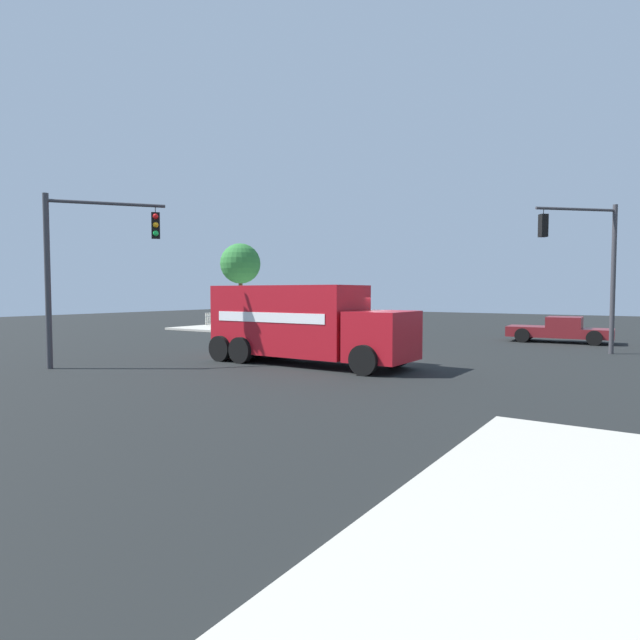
{
  "coord_description": "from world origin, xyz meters",
  "views": [
    {
      "loc": [
        18.19,
        10.05,
        2.7
      ],
      "look_at": [
        2.09,
        -0.48,
        1.67
      ],
      "focal_mm": 29.52,
      "sensor_mm": 36.0,
      "label": 1
    }
  ],
  "objects_px": {
    "delivery_truck": "(303,323)",
    "pedestrian_crossing": "(255,311)",
    "traffic_light_primary": "(86,255)",
    "traffic_light_secondary": "(591,257)",
    "pickup_maroon": "(560,329)",
    "pedestrian_near_corner": "(349,314)",
    "shade_tree_near": "(240,264)"
  },
  "relations": [
    {
      "from": "traffic_light_secondary",
      "to": "pedestrian_near_corner",
      "type": "xyz_separation_m",
      "value": [
        -9.46,
        -17.38,
        -3.17
      ]
    },
    {
      "from": "pickup_maroon",
      "to": "shade_tree_near",
      "type": "relative_size",
      "value": 0.83
    },
    {
      "from": "delivery_truck",
      "to": "traffic_light_primary",
      "type": "height_order",
      "value": "traffic_light_primary"
    },
    {
      "from": "pickup_maroon",
      "to": "pedestrian_near_corner",
      "type": "relative_size",
      "value": 3.36
    },
    {
      "from": "pickup_maroon",
      "to": "pedestrian_near_corner",
      "type": "xyz_separation_m",
      "value": [
        -4.21,
        -15.47,
        0.3
      ]
    },
    {
      "from": "pedestrian_near_corner",
      "to": "shade_tree_near",
      "type": "xyz_separation_m",
      "value": [
        3.43,
        -7.93,
        3.88
      ]
    },
    {
      "from": "delivery_truck",
      "to": "traffic_light_primary",
      "type": "relative_size",
      "value": 1.29
    },
    {
      "from": "pickup_maroon",
      "to": "pedestrian_near_corner",
      "type": "height_order",
      "value": "pedestrian_near_corner"
    },
    {
      "from": "pickup_maroon",
      "to": "pedestrian_crossing",
      "type": "height_order",
      "value": "pedestrian_crossing"
    },
    {
      "from": "pedestrian_crossing",
      "to": "shade_tree_near",
      "type": "bearing_deg",
      "value": -42.63
    },
    {
      "from": "delivery_truck",
      "to": "traffic_light_secondary",
      "type": "xyz_separation_m",
      "value": [
        -9.17,
        8.64,
        2.67
      ]
    },
    {
      "from": "traffic_light_primary",
      "to": "shade_tree_near",
      "type": "xyz_separation_m",
      "value": [
        -20.16,
        -10.71,
        0.9
      ]
    },
    {
      "from": "pedestrian_near_corner",
      "to": "pedestrian_crossing",
      "type": "xyz_separation_m",
      "value": [
        2.59,
        -7.15,
        0.13
      ]
    },
    {
      "from": "pickup_maroon",
      "to": "pedestrian_near_corner",
      "type": "bearing_deg",
      "value": -105.23
    },
    {
      "from": "traffic_light_secondary",
      "to": "pedestrian_crossing",
      "type": "distance_m",
      "value": 25.66
    },
    {
      "from": "traffic_light_secondary",
      "to": "pedestrian_crossing",
      "type": "relative_size",
      "value": 3.63
    },
    {
      "from": "pedestrian_crossing",
      "to": "delivery_truck",
      "type": "bearing_deg",
      "value": 44.73
    },
    {
      "from": "delivery_truck",
      "to": "traffic_light_primary",
      "type": "distance_m",
      "value": 8.14
    },
    {
      "from": "traffic_light_primary",
      "to": "traffic_light_secondary",
      "type": "bearing_deg",
      "value": 134.07
    },
    {
      "from": "delivery_truck",
      "to": "traffic_light_primary",
      "type": "bearing_deg",
      "value": -50.17
    },
    {
      "from": "traffic_light_primary",
      "to": "pedestrian_near_corner",
      "type": "distance_m",
      "value": 23.94
    },
    {
      "from": "traffic_light_primary",
      "to": "traffic_light_secondary",
      "type": "height_order",
      "value": "traffic_light_secondary"
    },
    {
      "from": "pedestrian_near_corner",
      "to": "shade_tree_near",
      "type": "relative_size",
      "value": 0.25
    },
    {
      "from": "traffic_light_secondary",
      "to": "delivery_truck",
      "type": "bearing_deg",
      "value": -43.32
    },
    {
      "from": "pedestrian_near_corner",
      "to": "pedestrian_crossing",
      "type": "height_order",
      "value": "pedestrian_crossing"
    },
    {
      "from": "shade_tree_near",
      "to": "pickup_maroon",
      "type": "bearing_deg",
      "value": 88.08
    },
    {
      "from": "traffic_light_secondary",
      "to": "pedestrian_near_corner",
      "type": "relative_size",
      "value": 4.09
    },
    {
      "from": "delivery_truck",
      "to": "shade_tree_near",
      "type": "xyz_separation_m",
      "value": [
        -15.2,
        -16.66,
        3.38
      ]
    },
    {
      "from": "delivery_truck",
      "to": "pedestrian_crossing",
      "type": "height_order",
      "value": "delivery_truck"
    },
    {
      "from": "traffic_light_primary",
      "to": "pedestrian_near_corner",
      "type": "height_order",
      "value": "traffic_light_primary"
    },
    {
      "from": "traffic_light_secondary",
      "to": "pickup_maroon",
      "type": "bearing_deg",
      "value": -160.03
    },
    {
      "from": "delivery_truck",
      "to": "pickup_maroon",
      "type": "relative_size",
      "value": 1.49
    }
  ]
}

